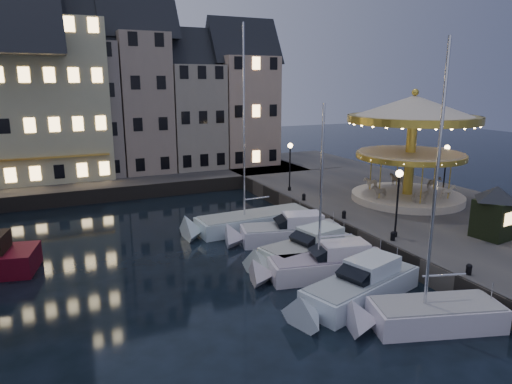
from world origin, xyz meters
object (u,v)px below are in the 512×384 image
bollard_b (393,235)px  streetlamp_d (446,162)px  motorboat_a (423,316)px  motorboat_b (356,289)px  motorboat_e (285,233)px  ticket_kiosk (496,203)px  streetlamp_c (290,160)px  bollard_c (344,214)px  motorboat_c (323,266)px  motorboat_f (248,222)px  streetlamp_b (398,194)px  motorboat_d (305,251)px  bollard_d (304,197)px  bollard_a (469,269)px  carousel (413,128)px

bollard_b → streetlamp_d: bearing=32.2°
motorboat_a → motorboat_b: 3.47m
motorboat_e → ticket_kiosk: bearing=-37.2°
streetlamp_c → bollard_c: size_ratio=7.32×
bollard_b → motorboat_c: bearing=-176.3°
motorboat_f → streetlamp_d: bearing=-5.4°
streetlamp_c → bollard_b: streetlamp_c is taller
streetlamp_b → ticket_kiosk: bearing=-26.4°
motorboat_b → motorboat_c: motorboat_c is taller
streetlamp_d → motorboat_b: bearing=-147.4°
bollard_c → motorboat_f: motorboat_f is taller
motorboat_b → motorboat_f: bearing=91.5°
motorboat_d → motorboat_f: 7.12m
motorboat_e → streetlamp_d: bearing=6.7°
bollard_d → motorboat_c: size_ratio=0.06×
bollard_c → bollard_d: 5.50m
motorboat_a → motorboat_b: size_ratio=1.41×
bollard_a → carousel: 15.63m
bollard_c → motorboat_e: bearing=172.1°
bollard_a → ticket_kiosk: size_ratio=0.16×
motorboat_e → bollard_a: bearing=-68.8°
streetlamp_b → bollard_b: streetlamp_b is taller
bollard_d → carousel: bearing=-24.5°
bollard_c → motorboat_d: motorboat_d is taller
bollard_b → motorboat_e: size_ratio=0.07×
motorboat_b → motorboat_f: size_ratio=0.61×
bollard_a → bollard_d: 16.00m
bollard_a → motorboat_f: bearing=110.6°
streetlamp_c → carousel: carousel is taller
streetlamp_b → motorboat_b: bearing=-145.7°
motorboat_d → streetlamp_d: bearing=18.0°
streetlamp_b → carousel: carousel is taller
bollard_d → motorboat_b: (-5.16, -13.93, -0.96)m
motorboat_b → carousel: 17.68m
carousel → bollard_b: bearing=-136.9°
bollard_d → streetlamp_b: bearing=-86.6°
streetlamp_d → bollard_a: size_ratio=7.32×
motorboat_d → motorboat_f: bearing=95.5°
streetlamp_b → bollard_c: bearing=97.6°
bollard_b → streetlamp_c: bearing=87.5°
streetlamp_d → carousel: 5.34m
motorboat_c → motorboat_e: 5.99m
streetlamp_b → carousel: size_ratio=0.42×
motorboat_a → motorboat_f: motorboat_f is taller
streetlamp_d → bollard_c: size_ratio=7.32×
streetlamp_c → carousel: bearing=-45.0°
motorboat_b → motorboat_d: same height
motorboat_b → bollard_b: bearing=33.6°
streetlamp_c → ticket_kiosk: 16.96m
bollard_c → motorboat_a: (-4.00, -11.70, -1.07)m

